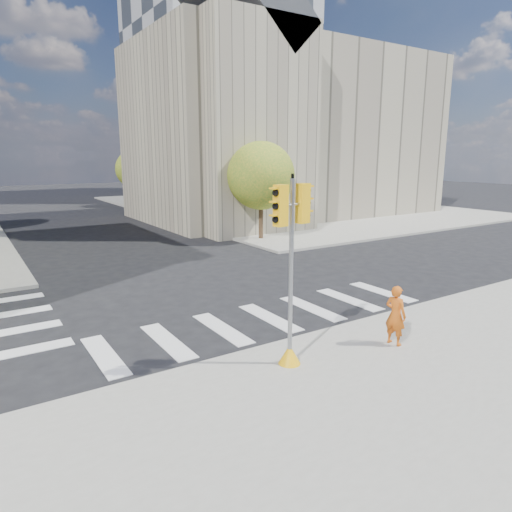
{
  "coord_description": "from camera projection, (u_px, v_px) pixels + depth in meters",
  "views": [
    {
      "loc": [
        -8.26,
        -13.78,
        5.26
      ],
      "look_at": [
        -0.46,
        -1.74,
        2.1
      ],
      "focal_mm": 32.0,
      "sensor_mm": 36.0,
      "label": 1
    }
  ],
  "objects": [
    {
      "name": "tree_re_far",
      "position": [
        135.0,
        169.0,
        47.84
      ],
      "size": [
        4.0,
        4.0,
        5.88
      ],
      "color": "#382616",
      "rests_on": "ground"
    },
    {
      "name": "office_tower",
      "position": [
        219.0,
        80.0,
        59.7
      ],
      "size": [
        20.0,
        18.0,
        30.0
      ],
      "primitive_type": "cube",
      "color": "#9EA0A3",
      "rests_on": "ground"
    },
    {
      "name": "traffic_signal",
      "position": [
        291.0,
        287.0,
        11.04
      ],
      "size": [
        1.08,
        0.56,
        4.71
      ],
      "rotation": [
        0.0,
        0.0,
        0.17
      ],
      "color": "#F0AD0C",
      "rests_on": "sidewalk_near"
    },
    {
      "name": "lamp_far",
      "position": [
        160.0,
        163.0,
        43.03
      ],
      "size": [
        0.35,
        0.18,
        8.11
      ],
      "color": "black",
      "rests_on": "sidewalk_far_right"
    },
    {
      "name": "ground",
      "position": [
        241.0,
        302.0,
        16.82
      ],
      "size": [
        160.0,
        160.0,
        0.0
      ],
      "primitive_type": "plane",
      "color": "black",
      "rests_on": "ground"
    },
    {
      "name": "tree_re_near",
      "position": [
        261.0,
        176.0,
        28.12
      ],
      "size": [
        4.2,
        4.2,
        6.16
      ],
      "color": "#382616",
      "rests_on": "ground"
    },
    {
      "name": "lamp_near",
      "position": [
        235.0,
        166.0,
        31.55
      ],
      "size": [
        0.35,
        0.18,
        8.11
      ],
      "color": "black",
      "rests_on": "sidewalk_far_right"
    },
    {
      "name": "sidewalk_far_right",
      "position": [
        276.0,
        205.0,
        48.73
      ],
      "size": [
        28.0,
        40.0,
        0.15
      ],
      "primitive_type": "cube",
      "color": "gray",
      "rests_on": "ground"
    },
    {
      "name": "tree_re_mid",
      "position": [
        181.0,
        167.0,
        37.9
      ],
      "size": [
        4.6,
        4.6,
        6.66
      ],
      "color": "#382616",
      "rests_on": "ground"
    },
    {
      "name": "photographer",
      "position": [
        395.0,
        315.0,
        12.49
      ],
      "size": [
        0.49,
        0.67,
        1.68
      ],
      "primitive_type": "imported",
      "rotation": [
        0.0,
        0.0,
        1.73
      ],
      "color": "#C15312",
      "rests_on": "sidewalk_near"
    },
    {
      "name": "civic_building",
      "position": [
        281.0,
        132.0,
        39.2
      ],
      "size": [
        26.0,
        16.0,
        19.39
      ],
      "color": "#A0987F",
      "rests_on": "ground"
    }
  ]
}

